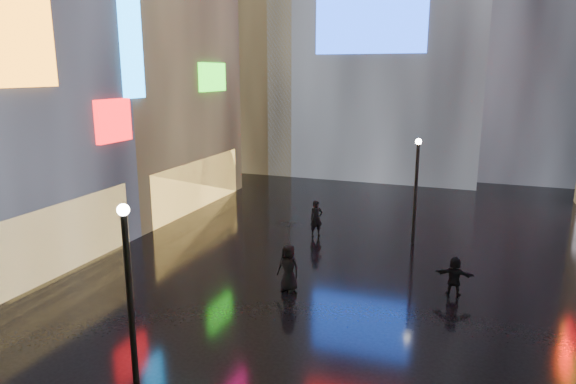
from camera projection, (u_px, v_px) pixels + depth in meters
The scene contains 9 objects.
ground at pixel (351, 263), 22.61m from camera, with size 140.00×140.00×0.00m, color black.
building_left_far at pixel (121, 25), 30.99m from camera, with size 10.28×12.00×22.00m.
tower_flank_left at pixel (257, 15), 44.46m from camera, with size 10.00×10.00×26.00m, color black.
lamp_near at pixel (130, 292), 12.63m from camera, with size 0.30×0.30×5.20m.
lamp_far at pixel (416, 185), 24.50m from camera, with size 0.30×0.30×5.20m.
pedestrian_4 at pixel (288, 268), 19.64m from camera, with size 0.90×0.59×1.84m, color black.
pedestrian_5 at pixel (454, 276), 19.23m from camera, with size 1.41×0.45×1.52m, color black.
pedestrian_6 at pixel (316, 219), 26.18m from camera, with size 0.68×0.44×1.86m, color black.
umbrella_2 at pixel (288, 233), 19.32m from camera, with size 1.01×1.03×0.93m, color black.
Camera 1 is at (4.80, -0.93, 8.24)m, focal length 32.00 mm.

